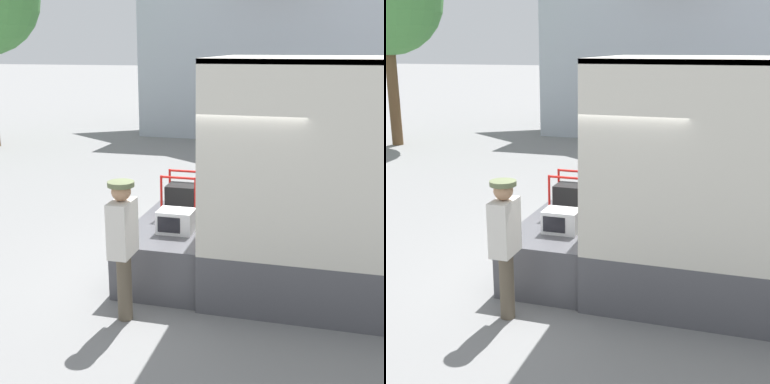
{
  "view_description": "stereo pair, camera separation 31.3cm",
  "coord_description": "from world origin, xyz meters",
  "views": [
    {
      "loc": [
        1.5,
        -7.05,
        3.25
      ],
      "look_at": [
        -0.29,
        -0.2,
        1.31
      ],
      "focal_mm": 50.0,
      "sensor_mm": 36.0,
      "label": 1
    },
    {
      "loc": [
        1.8,
        -6.96,
        3.25
      ],
      "look_at": [
        -0.29,
        -0.2,
        1.31
      ],
      "focal_mm": 50.0,
      "sensor_mm": 36.0,
      "label": 2
    }
  ],
  "objects": [
    {
      "name": "ground_plane",
      "position": [
        0.0,
        0.0,
        0.0
      ],
      "size": [
        160.0,
        160.0,
        0.0
      ],
      "primitive_type": "plane",
      "color": "gray"
    },
    {
      "name": "tailgate_deck",
      "position": [
        -0.59,
        0.0,
        0.38
      ],
      "size": [
        1.19,
        2.19,
        0.76
      ],
      "primitive_type": "cube",
      "color": "#4C4C51",
      "rests_on": "ground"
    },
    {
      "name": "house_backdrop",
      "position": [
        -0.57,
        14.66,
        3.9
      ],
      "size": [
        10.02,
        6.75,
        7.64
      ],
      "color": "#A8B2BC",
      "rests_on": "ground"
    },
    {
      "name": "worker_person",
      "position": [
        -0.8,
        -1.51,
        1.08
      ],
      "size": [
        0.31,
        0.44,
        1.74
      ],
      "color": "brown",
      "rests_on": "ground"
    },
    {
      "name": "portable_generator",
      "position": [
        -0.61,
        0.47,
        1.0
      ],
      "size": [
        0.56,
        0.47,
        0.64
      ],
      "color": "black",
      "rests_on": "tailgate_deck"
    },
    {
      "name": "microwave",
      "position": [
        -0.48,
        -0.34,
        0.92
      ],
      "size": [
        0.49,
        0.37,
        0.32
      ],
      "color": "white",
      "rests_on": "tailgate_deck"
    }
  ]
}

